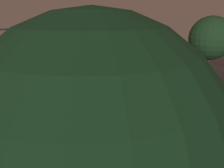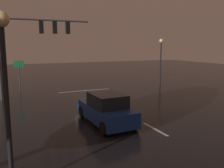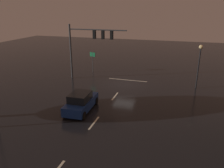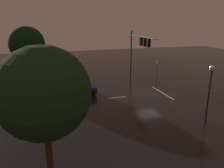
{
  "view_description": "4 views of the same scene",
  "coord_description": "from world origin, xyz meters",
  "px_view_note": "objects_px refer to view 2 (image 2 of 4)",
  "views": [
    {
      "loc": [
        16.22,
        16.04,
        7.34
      ],
      "look_at": [
        -0.95,
        5.41,
        1.42
      ],
      "focal_mm": 37.97,
      "sensor_mm": 36.0,
      "label": 1
    },
    {
      "loc": [
        6.88,
        19.96,
        4.24
      ],
      "look_at": [
        0.07,
        4.76,
        1.59
      ],
      "focal_mm": 38.76,
      "sensor_mm": 36.0,
      "label": 2
    },
    {
      "loc": [
        -6.07,
        24.84,
        8.75
      ],
      "look_at": [
        -0.39,
        6.33,
        2.14
      ],
      "focal_mm": 35.92,
      "sensor_mm": 36.0,
      "label": 3
    },
    {
      "loc": [
        -21.96,
        11.33,
        8.35
      ],
      "look_at": [
        0.22,
        4.45,
        1.57
      ],
      "focal_mm": 35.36,
      "sensor_mm": 36.0,
      "label": 4
    }
  ],
  "objects_px": {
    "car_approaching": "(106,109)",
    "street_lamp_left_kerb": "(161,53)",
    "street_lamp_right_kerb": "(4,70)",
    "traffic_signal_assembly": "(33,37)",
    "route_sign": "(19,69)"
  },
  "relations": [
    {
      "from": "traffic_signal_assembly",
      "to": "street_lamp_right_kerb",
      "type": "height_order",
      "value": "traffic_signal_assembly"
    },
    {
      "from": "traffic_signal_assembly",
      "to": "route_sign",
      "type": "relative_size",
      "value": 2.52
    },
    {
      "from": "car_approaching",
      "to": "street_lamp_right_kerb",
      "type": "relative_size",
      "value": 0.86
    },
    {
      "from": "car_approaching",
      "to": "street_lamp_left_kerb",
      "type": "xyz_separation_m",
      "value": [
        -10.12,
        -9.29,
        2.68
      ]
    },
    {
      "from": "route_sign",
      "to": "car_approaching",
      "type": "bearing_deg",
      "value": 106.89
    },
    {
      "from": "traffic_signal_assembly",
      "to": "route_sign",
      "type": "bearing_deg",
      "value": -72.98
    },
    {
      "from": "street_lamp_left_kerb",
      "to": "street_lamp_right_kerb",
      "type": "bearing_deg",
      "value": 42.8
    },
    {
      "from": "street_lamp_left_kerb",
      "to": "street_lamp_right_kerb",
      "type": "height_order",
      "value": "street_lamp_right_kerb"
    },
    {
      "from": "street_lamp_right_kerb",
      "to": "route_sign",
      "type": "bearing_deg",
      "value": -94.32
    },
    {
      "from": "traffic_signal_assembly",
      "to": "street_lamp_right_kerb",
      "type": "distance_m",
      "value": 13.64
    },
    {
      "from": "street_lamp_right_kerb",
      "to": "street_lamp_left_kerb",
      "type": "bearing_deg",
      "value": -137.2
    },
    {
      "from": "street_lamp_right_kerb",
      "to": "traffic_signal_assembly",
      "type": "bearing_deg",
      "value": -99.72
    },
    {
      "from": "street_lamp_right_kerb",
      "to": "route_sign",
      "type": "height_order",
      "value": "street_lamp_right_kerb"
    },
    {
      "from": "car_approaching",
      "to": "route_sign",
      "type": "bearing_deg",
      "value": -73.11
    },
    {
      "from": "car_approaching",
      "to": "street_lamp_right_kerb",
      "type": "bearing_deg",
      "value": 43.31
    }
  ]
}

